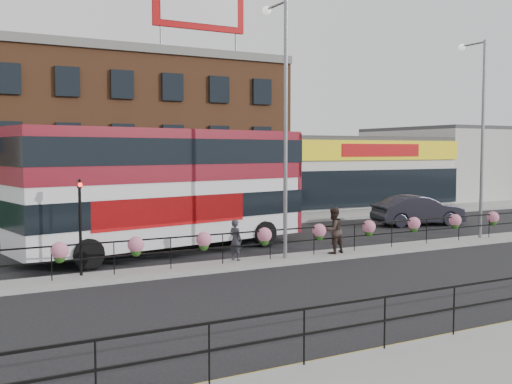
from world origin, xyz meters
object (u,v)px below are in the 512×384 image
double_decker_bus (168,177)px  pedestrian_a (235,240)px  lamp_column_east (479,121)px  car (418,210)px  pedestrian_b (333,230)px  lamp_column_west (282,106)px

double_decker_bus → pedestrian_a: 4.50m
pedestrian_a → lamp_column_east: (12.80, -0.08, 4.73)m
car → pedestrian_a: 15.44m
pedestrian_b → lamp_column_west: size_ratio=0.19×
car → lamp_column_east: (-1.62, -5.60, 4.80)m
pedestrian_a → lamp_column_east: size_ratio=0.17×
pedestrian_a → car: bearing=-91.6°
double_decker_bus → pedestrian_a: bearing=-70.0°
pedestrian_b → lamp_column_east: 9.82m
pedestrian_a → lamp_column_west: lamp_column_west is taller
double_decker_bus → pedestrian_b: 7.20m
lamp_column_west → lamp_column_east: lamp_column_west is taller
pedestrian_a → lamp_column_east: lamp_column_east is taller
car → pedestrian_b: pedestrian_b is taller
car → pedestrian_a: (-14.42, -5.52, 0.06)m
lamp_column_west → car: bearing=24.8°
double_decker_bus → pedestrian_a: double_decker_bus is taller
double_decker_bus → lamp_column_west: lamp_column_west is taller
pedestrian_a → pedestrian_b: pedestrian_b is taller
double_decker_bus → lamp_column_west: (3.21, -3.93, 2.81)m
double_decker_bus → lamp_column_west: bearing=-50.8°
pedestrian_a → lamp_column_east: 13.65m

